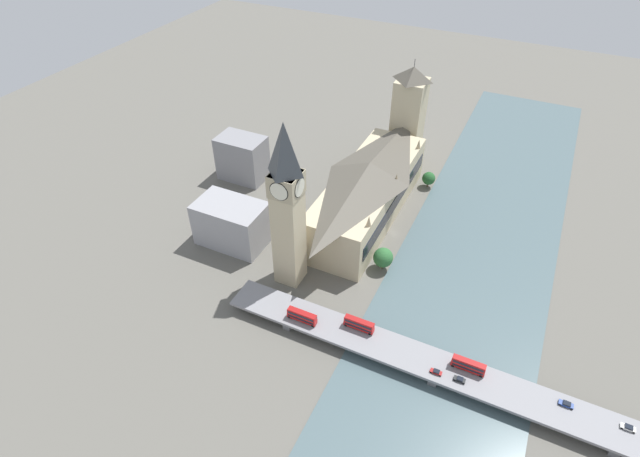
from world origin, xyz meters
name	(u,v)px	position (x,y,z in m)	size (l,w,h in m)	color
ground_plane	(394,233)	(0.00, 0.00, 0.00)	(600.00, 600.00, 0.00)	#605E56
river_water	(476,257)	(-38.78, 0.00, 0.15)	(65.57, 360.00, 0.30)	#4C6066
parliament_hall	(368,190)	(17.06, -8.00, 15.03)	(28.59, 91.18, 30.27)	#C1B28E
clock_tower	(287,205)	(30.20, 46.77, 38.60)	(11.54, 11.54, 73.33)	#C1B28E
victoria_tower	(408,116)	(17.12, -65.40, 27.40)	(15.63, 15.63, 58.80)	#C1B28E
road_bridge	(437,367)	(-38.78, 66.99, 3.94)	(163.14, 14.08, 4.85)	slate
double_decker_bus_lead	(302,316)	(12.99, 69.59, 7.38)	(11.77, 2.56, 4.59)	red
double_decker_bus_mid	(359,324)	(-7.85, 63.97, 7.44)	(11.59, 2.46, 4.68)	red
double_decker_bus_rear	(468,365)	(-48.38, 64.41, 7.40)	(11.58, 2.46, 4.61)	red
car_northbound_lead	(566,404)	(-80.25, 64.19, 5.55)	(4.57, 1.94, 1.40)	navy
car_northbound_mid	(436,372)	(-39.02, 70.41, 5.50)	(4.07, 1.74, 1.30)	maroon
car_northbound_tail	(460,379)	(-46.99, 69.97, 5.55)	(3.92, 1.84, 1.41)	black
car_southbound_lead	(628,427)	(-98.33, 64.46, 5.56)	(4.34, 1.88, 1.43)	silver
city_block_west	(242,158)	(89.90, -10.60, 11.95)	(24.60, 16.30, 23.91)	gray
city_block_center	(232,223)	(65.33, 37.27, 10.40)	(31.04, 19.28, 20.80)	#939399
tree_embankment_near	(429,178)	(-3.32, -44.80, 5.27)	(6.86, 6.86, 8.71)	brown
tree_embankment_mid	(383,258)	(-3.12, 24.83, 6.38)	(8.63, 8.63, 10.71)	brown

